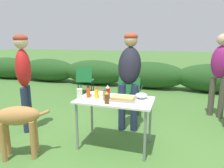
{
  "coord_description": "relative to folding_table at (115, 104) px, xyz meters",
  "views": [
    {
      "loc": [
        0.81,
        -2.67,
        1.57
      ],
      "look_at": [
        -0.15,
        0.33,
        0.89
      ],
      "focal_mm": 32.0,
      "sensor_mm": 36.0,
      "label": 1
    }
  ],
  "objects": [
    {
      "name": "shrub_hedge",
      "position": [
        0.0,
        4.05,
        -0.22
      ],
      "size": [
        14.4,
        0.9,
        0.89
      ],
      "color": "#234C1E",
      "rests_on": "ground"
    },
    {
      "name": "paper_cup_stack",
      "position": [
        -0.47,
        -0.19,
        0.16
      ],
      "size": [
        0.08,
        0.08,
        0.16
      ],
      "primitive_type": "cylinder",
      "color": "white",
      "rests_on": "folding_table"
    },
    {
      "name": "mixing_bowl",
      "position": [
        0.36,
        0.17,
        0.12
      ],
      "size": [
        0.18,
        0.18,
        0.08
      ],
      "primitive_type": "ellipsoid",
      "color": "silver",
      "rests_on": "folding_table"
    },
    {
      "name": "mustard_bottle",
      "position": [
        -0.27,
        -0.03,
        0.16
      ],
      "size": [
        0.06,
        0.06,
        0.18
      ],
      "color": "yellow",
      "rests_on": "folding_table"
    },
    {
      "name": "beer_bottle",
      "position": [
        -0.05,
        -0.23,
        0.16
      ],
      "size": [
        0.06,
        0.06,
        0.17
      ],
      "color": "brown",
      "rests_on": "folding_table"
    },
    {
      "name": "standing_person_in_red_jacket",
      "position": [
        1.67,
        1.82,
        0.37
      ],
      "size": [
        0.46,
        0.44,
        1.71
      ],
      "rotation": [
        0.0,
        0.0,
        -0.6
      ],
      "color": "#4C473D",
      "rests_on": "ground"
    },
    {
      "name": "ketchup_bottle",
      "position": [
        -0.11,
        0.0,
        0.17
      ],
      "size": [
        0.07,
        0.07,
        0.21
      ],
      "color": "red",
      "rests_on": "folding_table"
    },
    {
      "name": "camp_chair_green_behind_table",
      "position": [
        -0.1,
        1.47,
        -0.2
      ],
      "size": [
        0.5,
        0.6,
        0.83
      ],
      "rotation": [
        0.0,
        0.0,
        0.03
      ],
      "color": "#19602D",
      "rests_on": "ground"
    },
    {
      "name": "camp_chair_near_hedge",
      "position": [
        -1.75,
        2.7,
        -0.2
      ],
      "size": [
        0.6,
        0.69,
        0.83
      ],
      "rotation": [
        0.0,
        0.0,
        0.26
      ],
      "color": "#19602D",
      "rests_on": "ground"
    },
    {
      "name": "plate_stack",
      "position": [
        -0.34,
        0.14,
        0.1
      ],
      "size": [
        0.24,
        0.24,
        0.04
      ],
      "primitive_type": "cylinder",
      "color": "white",
      "rests_on": "folding_table"
    },
    {
      "name": "standing_person_in_dark_puffer",
      "position": [
        0.05,
        0.73,
        0.4
      ],
      "size": [
        0.45,
        0.56,
        1.71
      ],
      "rotation": [
        0.0,
        0.0,
        0.11
      ],
      "color": "#232D4C",
      "rests_on": "ground"
    },
    {
      "name": "folding_table",
      "position": [
        0.0,
        0.0,
        0.0
      ],
      "size": [
        1.1,
        0.64,
        0.74
      ],
      "color": "silver",
      "rests_on": "ground"
    },
    {
      "name": "dog",
      "position": [
        -1.2,
        -0.69,
        -0.11
      ],
      "size": [
        0.85,
        0.51,
        0.79
      ],
      "rotation": [
        0.0,
        0.0,
        2.04
      ],
      "color": "#B27A42",
      "rests_on": "ground"
    },
    {
      "name": "hot_sauce_bottle",
      "position": [
        -0.41,
        -0.02,
        0.17
      ],
      "size": [
        0.06,
        0.06,
        0.2
      ],
      "color": "#CC4214",
      "rests_on": "folding_table"
    },
    {
      "name": "ground_plane",
      "position": [
        0.0,
        0.0,
        -0.66
      ],
      "size": [
        60.0,
        60.0,
        0.0
      ],
      "primitive_type": "plane",
      "color": "#477533"
    },
    {
      "name": "spice_jar",
      "position": [
        -0.13,
        -0.08,
        0.15
      ],
      "size": [
        0.06,
        0.06,
        0.16
      ],
      "color": "#B2893D",
      "rests_on": "folding_table"
    },
    {
      "name": "standing_person_with_beanie",
      "position": [
        -1.65,
        0.07,
        0.4
      ],
      "size": [
        0.34,
        0.39,
        1.68
      ],
      "rotation": [
        0.0,
        0.0,
        1.94
      ],
      "color": "#232D4C",
      "rests_on": "ground"
    },
    {
      "name": "food_tray",
      "position": [
        0.13,
        -0.02,
        0.1
      ],
      "size": [
        0.36,
        0.23,
        0.06
      ],
      "color": "#9E9EA3",
      "rests_on": "folding_table"
    }
  ]
}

